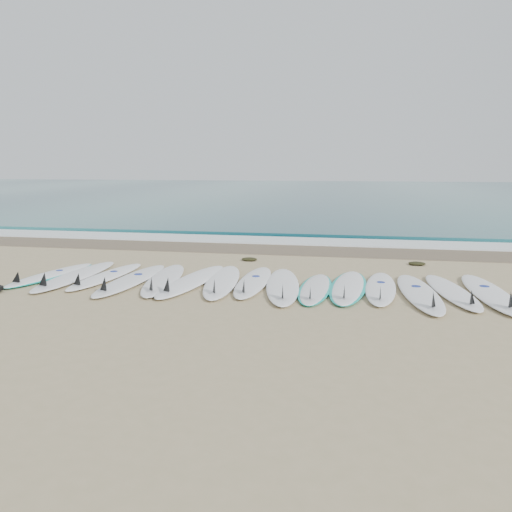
# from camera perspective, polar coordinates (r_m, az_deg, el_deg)

# --- Properties ---
(ground) EXTENTS (120.00, 120.00, 0.00)m
(ground) POSITION_cam_1_polar(r_m,az_deg,el_deg) (9.30, -0.47, -3.42)
(ground) COLOR tan
(ocean) EXTENTS (120.00, 55.00, 0.03)m
(ocean) POSITION_cam_1_polar(r_m,az_deg,el_deg) (41.45, 8.35, 7.25)
(ocean) COLOR #1E5B62
(ocean) RESTS_ON ground
(wet_sand_band) EXTENTS (120.00, 1.80, 0.01)m
(wet_sand_band) POSITION_cam_1_polar(r_m,az_deg,el_deg) (13.26, 2.97, 0.77)
(wet_sand_band) COLOR brown
(wet_sand_band) RESTS_ON ground
(foam_band) EXTENTS (120.00, 1.40, 0.04)m
(foam_band) POSITION_cam_1_polar(r_m,az_deg,el_deg) (14.63, 3.71, 1.73)
(foam_band) COLOR silver
(foam_band) RESTS_ON ground
(wave_crest) EXTENTS (120.00, 1.00, 0.10)m
(wave_crest) POSITION_cam_1_polar(r_m,az_deg,el_deg) (16.10, 4.37, 2.62)
(wave_crest) COLOR #1E5B62
(wave_crest) RESTS_ON ground
(surfboard_0) EXTENTS (0.94, 2.48, 0.31)m
(surfboard_0) POSITION_cam_1_polar(r_m,az_deg,el_deg) (10.83, -22.46, -1.99)
(surfboard_0) COLOR white
(surfboard_0) RESTS_ON ground
(surfboard_1) EXTENTS (0.64, 2.90, 0.37)m
(surfboard_1) POSITION_cam_1_polar(r_m,az_deg,el_deg) (10.46, -20.05, -2.14)
(surfboard_1) COLOR white
(surfboard_1) RESTS_ON ground
(surfboard_2) EXTENTS (0.75, 2.61, 0.33)m
(surfboard_2) POSITION_cam_1_polar(r_m,az_deg,el_deg) (10.27, -16.88, -2.22)
(surfboard_2) COLOR white
(surfboard_2) RESTS_ON ground
(surfboard_3) EXTENTS (0.67, 2.85, 0.36)m
(surfboard_3) POSITION_cam_1_polar(r_m,az_deg,el_deg) (9.79, -14.21, -2.66)
(surfboard_3) COLOR white
(surfboard_3) RESTS_ON ground
(surfboard_4) EXTENTS (1.02, 2.86, 0.36)m
(surfboard_4) POSITION_cam_1_polar(r_m,az_deg,el_deg) (9.70, -10.56, -2.64)
(surfboard_4) COLOR white
(surfboard_4) RESTS_ON ground
(surfboard_5) EXTENTS (0.90, 2.94, 0.37)m
(surfboard_5) POSITION_cam_1_polar(r_m,az_deg,el_deg) (9.50, -7.44, -2.81)
(surfboard_5) COLOR white
(surfboard_5) RESTS_ON ground
(surfboard_6) EXTENTS (0.93, 2.88, 0.36)m
(surfboard_6) POSITION_cam_1_polar(r_m,az_deg,el_deg) (9.40, -3.92, -2.89)
(surfboard_6) COLOR white
(surfboard_6) RESTS_ON ground
(surfboard_7) EXTENTS (0.60, 2.66, 0.34)m
(surfboard_7) POSITION_cam_1_polar(r_m,az_deg,el_deg) (9.37, -0.35, -2.95)
(surfboard_7) COLOR white
(surfboard_7) RESTS_ON ground
(surfboard_8) EXTENTS (0.97, 2.93, 0.37)m
(surfboard_8) POSITION_cam_1_polar(r_m,az_deg,el_deg) (9.06, 3.07, -3.40)
(surfboard_8) COLOR white
(surfboard_8) RESTS_ON ground
(surfboard_9) EXTENTS (0.63, 2.37, 0.30)m
(surfboard_9) POSITION_cam_1_polar(r_m,az_deg,el_deg) (8.98, 6.78, -3.70)
(surfboard_9) COLOR silver
(surfboard_9) RESTS_ON ground
(surfboard_10) EXTENTS (0.82, 2.71, 0.34)m
(surfboard_10) POSITION_cam_1_polar(r_m,az_deg,el_deg) (9.17, 10.49, -3.47)
(surfboard_10) COLOR white
(surfboard_10) RESTS_ON ground
(surfboard_11) EXTENTS (0.70, 2.61, 0.33)m
(surfboard_11) POSITION_cam_1_polar(r_m,az_deg,el_deg) (9.18, 14.05, -3.56)
(surfboard_11) COLOR white
(surfboard_11) RESTS_ON ground
(surfboard_12) EXTENTS (0.78, 2.85, 0.36)m
(surfboard_12) POSITION_cam_1_polar(r_m,az_deg,el_deg) (8.98, 18.24, -4.04)
(surfboard_12) COLOR white
(surfboard_12) RESTS_ON ground
(surfboard_13) EXTENTS (0.87, 2.65, 0.33)m
(surfboard_13) POSITION_cam_1_polar(r_m,az_deg,el_deg) (9.29, 21.57, -3.81)
(surfboard_13) COLOR white
(surfboard_13) RESTS_ON ground
(surfboard_14) EXTENTS (0.70, 2.90, 0.37)m
(surfboard_14) POSITION_cam_1_polar(r_m,az_deg,el_deg) (9.41, 25.23, -3.86)
(surfboard_14) COLOR white
(surfboard_14) RESTS_ON ground
(seaweed_near) EXTENTS (0.37, 0.29, 0.07)m
(seaweed_near) POSITION_cam_1_polar(r_m,az_deg,el_deg) (11.70, -0.76, -0.36)
(seaweed_near) COLOR black
(seaweed_near) RESTS_ON ground
(seaweed_far) EXTENTS (0.38, 0.30, 0.07)m
(seaweed_far) POSITION_cam_1_polar(r_m,az_deg,el_deg) (11.76, 17.92, -0.82)
(seaweed_far) COLOR black
(seaweed_far) RESTS_ON ground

